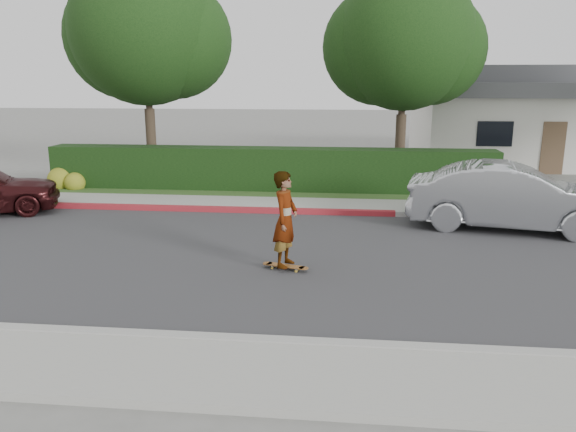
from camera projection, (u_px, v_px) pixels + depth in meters
name	position (u px, v px, depth m)	size (l,w,h in m)	color
ground	(363.00, 261.00, 11.85)	(120.00, 120.00, 0.00)	slate
road	(363.00, 261.00, 11.85)	(60.00, 8.00, 0.01)	#2D2D30
curb_near	(370.00, 348.00, 7.87)	(60.00, 0.20, 0.15)	#9E9E99
sidewalk_near	(373.00, 382.00, 7.01)	(60.00, 1.60, 0.12)	gray
curb_far	(359.00, 213.00, 15.79)	(60.00, 0.20, 0.15)	#9E9E99
curb_red_section	(186.00, 209.00, 16.30)	(12.00, 0.21, 0.15)	maroon
sidewalk_far	(359.00, 206.00, 16.67)	(60.00, 1.60, 0.12)	gray
planting_strip	(358.00, 196.00, 18.21)	(60.00, 1.60, 0.10)	#2D4C1E
hedge	(269.00, 170.00, 18.93)	(15.00, 1.00, 1.50)	black
flowering_shrub	(65.00, 181.00, 19.29)	(1.40, 1.00, 0.90)	#2D4C19
tree_left	(147.00, 34.00, 19.75)	(5.99, 5.21, 8.00)	#33261C
tree_center	(404.00, 44.00, 19.41)	(5.66, 4.84, 7.44)	#33261C
house	(529.00, 115.00, 25.99)	(10.60, 8.60, 4.30)	beige
skateboard	(285.00, 266.00, 11.27)	(0.99, 0.45, 0.09)	gold
skateboarder	(285.00, 219.00, 11.04)	(0.70, 0.46, 1.91)	white
car_silver	(511.00, 197.00, 14.16)	(1.78, 5.09, 1.68)	#A8AAAF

